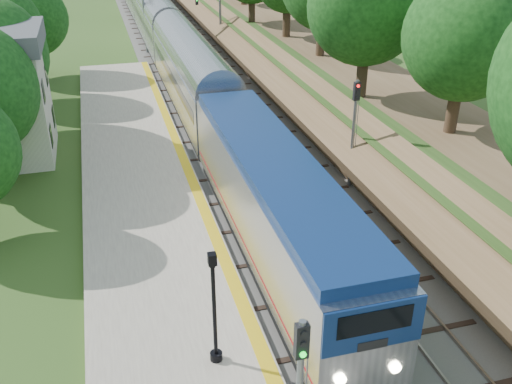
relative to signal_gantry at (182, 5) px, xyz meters
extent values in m
cube|color=#4C4944|center=(-0.47, 5.01, -4.76)|extent=(9.50, 170.00, 0.12)
cube|color=gray|center=(-3.19, 5.01, -4.62)|extent=(0.08, 170.00, 0.16)
cube|color=gray|center=(-1.75, 5.01, -4.62)|extent=(0.08, 170.00, 0.16)
cube|color=gray|center=(0.81, 5.01, -4.62)|extent=(0.08, 170.00, 0.16)
cube|color=gray|center=(2.25, 5.01, -4.62)|extent=(0.08, 170.00, 0.16)
cube|color=gray|center=(-7.67, -38.99, -4.63)|extent=(6.40, 68.00, 0.38)
cube|color=gold|center=(-4.82, -38.99, -4.43)|extent=(0.55, 68.00, 0.01)
cube|color=brown|center=(9.03, 5.01, -3.32)|extent=(9.00, 170.00, 3.00)
cube|color=brown|center=(5.13, 5.01, -3.52)|extent=(4.47, 170.00, 4.54)
cube|color=black|center=(-12.46, -26.79, -3.02)|extent=(0.05, 1.10, 1.30)
cube|color=black|center=(-12.46, -23.19, -3.02)|extent=(0.05, 1.10, 1.30)
cube|color=black|center=(-12.46, -26.79, -0.22)|extent=(0.05, 1.10, 1.30)
cube|color=black|center=(-12.46, -23.19, -0.22)|extent=(0.05, 1.10, 1.30)
cylinder|color=slate|center=(-3.97, 0.01, -1.72)|extent=(0.24, 0.24, 6.20)
cylinder|color=slate|center=(4.03, 0.01, -1.72)|extent=(0.24, 0.24, 6.20)
cube|color=black|center=(-2.47, -0.14, 0.38)|extent=(0.30, 0.20, 0.90)
cube|color=black|center=(1.53, -0.14, 0.38)|extent=(0.30, 0.20, 0.90)
cylinder|color=#332316|center=(-14.47, -28.99, -3.59)|extent=(0.60, 0.60, 2.45)
sphere|color=#10370F|center=(-14.47, -28.99, -0.27)|extent=(5.32, 5.32, 5.32)
cylinder|color=#332316|center=(-14.47, -12.99, -3.59)|extent=(0.60, 0.60, 2.45)
sphere|color=#10370F|center=(-14.47, -12.99, -0.27)|extent=(5.32, 5.32, 5.32)
cube|color=black|center=(-2.47, -40.34, -4.22)|extent=(2.95, 18.44, 0.64)
cube|color=#B7BAC1|center=(-2.47, -40.34, -2.09)|extent=(3.20, 19.21, 3.63)
cube|color=navy|center=(-2.47, -40.34, -0.04)|extent=(3.07, 18.44, 0.47)
cube|color=navy|center=(-2.47, -49.98, -1.07)|extent=(3.17, 0.10, 1.60)
cube|color=black|center=(-2.47, -50.02, -0.86)|extent=(2.35, 0.06, 0.80)
cube|color=maroon|center=(-2.47, -40.34, -3.31)|extent=(3.22, 18.82, 0.11)
cube|color=#B7BAC1|center=(-2.47, -19.47, -2.46)|extent=(3.20, 21.34, 4.16)
cube|color=#B7BAC1|center=(-2.47, 2.48, -2.46)|extent=(3.20, 21.34, 4.16)
cylinder|color=black|center=(-6.46, -46.55, -4.29)|extent=(0.43, 0.43, 0.30)
cylinder|color=black|center=(-6.46, -46.55, -2.37)|extent=(0.14, 0.14, 3.84)
cube|color=black|center=(-6.46, -46.55, -0.25)|extent=(0.28, 0.28, 0.39)
cube|color=silver|center=(-6.46, -46.55, -0.25)|extent=(0.20, 0.20, 0.30)
cube|color=black|center=(-5.37, -51.76, 0.65)|extent=(0.33, 0.22, 0.98)
cylinder|color=#0CE526|center=(-5.37, -51.89, 0.65)|extent=(0.16, 0.06, 0.16)
cylinder|color=slate|center=(3.73, -34.86, -1.63)|extent=(0.18, 0.18, 6.14)
cube|color=black|center=(3.73, -34.86, 0.84)|extent=(0.34, 0.22, 0.99)
cylinder|color=#FF0C0C|center=(3.73, -34.99, 0.84)|extent=(0.16, 0.06, 0.16)
camera|label=1|loc=(-9.15, -61.32, 9.85)|focal=40.00mm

